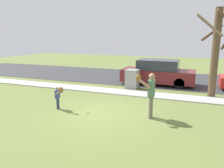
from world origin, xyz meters
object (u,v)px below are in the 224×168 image
(utility_cabinet, at_px, (132,79))
(street_tree_near, at_px, (216,51))
(baseball, at_px, (88,112))
(person_child, at_px, (59,94))
(parked_suv_maroon, at_px, (158,73))
(person_adult, at_px, (150,91))

(utility_cabinet, distance_m, street_tree_near, 4.82)
(utility_cabinet, bearing_deg, baseball, -95.58)
(person_child, xyz_separation_m, parked_suv_maroon, (3.12, 6.76, 0.11))
(utility_cabinet, xyz_separation_m, street_tree_near, (4.44, -0.34, 1.85))
(baseball, xyz_separation_m, street_tree_near, (4.93, 4.63, 2.40))
(utility_cabinet, distance_m, parked_suv_maroon, 2.18)
(parked_suv_maroon, bearing_deg, utility_cabinet, -124.91)
(person_adult, height_order, baseball, person_adult)
(parked_suv_maroon, bearing_deg, street_tree_near, -33.52)
(street_tree_near, bearing_deg, parked_suv_maroon, 146.48)
(utility_cabinet, relative_size, parked_suv_maroon, 0.25)
(utility_cabinet, bearing_deg, parked_suv_maroon, 55.09)
(utility_cabinet, height_order, street_tree_near, street_tree_near)
(person_child, bearing_deg, parked_suv_maroon, 59.57)
(person_child, xyz_separation_m, baseball, (1.40, 0.01, -0.64))
(person_adult, xyz_separation_m, parked_suv_maroon, (-0.78, 6.35, -0.30))
(street_tree_near, bearing_deg, baseball, -136.77)
(person_adult, height_order, person_child, person_adult)
(person_adult, bearing_deg, baseball, 3.36)
(person_child, relative_size, baseball, 14.11)
(person_adult, bearing_deg, street_tree_near, -125.37)
(street_tree_near, bearing_deg, person_adult, -119.73)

